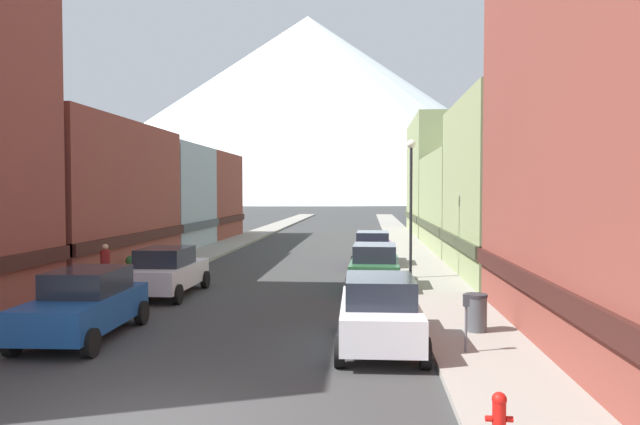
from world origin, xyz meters
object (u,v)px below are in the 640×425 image
(car_right_0, at_px, (379,311))
(potted_plant_0, at_px, (131,264))
(car_left_0, at_px, (85,304))
(car_right_1, at_px, (375,266))
(fire_hydrant_near, at_px, (499,414))
(parking_meter_near, at_px, (466,315))
(car_left_1, at_px, (167,271))
(pedestrian_0, at_px, (105,268))
(car_right_2, at_px, (373,249))
(trash_bin_right, at_px, (476,312))
(streetlamp_right, at_px, (411,188))

(car_right_0, distance_m, potted_plant_0, 15.29)
(car_left_0, distance_m, car_right_1, 11.15)
(car_right_1, bearing_deg, potted_plant_0, 167.85)
(fire_hydrant_near, xyz_separation_m, parking_meter_near, (0.30, 4.66, 0.49))
(car_left_0, bearing_deg, car_right_0, -2.52)
(car_left_1, bearing_deg, potted_plant_0, 126.58)
(car_left_0, height_order, pedestrian_0, pedestrian_0)
(car_right_0, relative_size, car_right_1, 1.00)
(car_left_1, xyz_separation_m, parking_meter_near, (9.55, -7.23, 0.11))
(car_right_2, bearing_deg, parking_meter_near, -83.16)
(trash_bin_right, xyz_separation_m, pedestrian_0, (-12.60, 5.40, 0.30))
(car_left_1, relative_size, car_right_2, 0.99)
(trash_bin_right, bearing_deg, pedestrian_0, 156.78)
(trash_bin_right, distance_m, streetlamp_right, 9.99)
(fire_hydrant_near, distance_m, parking_meter_near, 4.69)
(car_right_2, xyz_separation_m, trash_bin_right, (2.55, -14.23, -0.26))
(car_left_0, xyz_separation_m, car_right_0, (7.60, -0.33, 0.00))
(car_right_1, xyz_separation_m, pedestrian_0, (-10.05, -1.77, 0.04))
(car_left_1, height_order, streetlamp_right, streetlamp_right)
(car_right_2, distance_m, fire_hydrant_near, 20.99)
(car_right_0, xyz_separation_m, streetlamp_right, (1.55, 10.67, 3.09))
(car_right_0, distance_m, streetlamp_right, 11.22)
(parking_meter_near, bearing_deg, fire_hydrant_near, -93.69)
(pedestrian_0, bearing_deg, car_right_2, 41.29)
(car_left_0, distance_m, fire_hydrant_near, 10.88)
(car_right_2, height_order, potted_plant_0, car_right_2)
(car_right_1, xyz_separation_m, fire_hydrant_near, (1.65, -13.87, -0.37))
(car_right_2, relative_size, streetlamp_right, 0.76)
(car_right_0, relative_size, potted_plant_0, 5.44)
(car_right_0, xyz_separation_m, potted_plant_0, (-10.80, 10.81, -0.30))
(car_right_0, xyz_separation_m, car_right_2, (-0.00, 15.54, 0.00))
(parking_meter_near, bearing_deg, car_left_1, 142.89)
(car_right_1, distance_m, car_right_2, 7.05)
(car_left_0, relative_size, car_right_0, 1.01)
(trash_bin_right, bearing_deg, streetlamp_right, 96.10)
(parking_meter_near, distance_m, streetlamp_right, 11.78)
(potted_plant_0, bearing_deg, pedestrian_0, -79.62)
(car_left_0, height_order, potted_plant_0, car_left_0)
(car_right_1, height_order, car_right_2, same)
(car_left_1, bearing_deg, trash_bin_right, -27.07)
(car_right_1, relative_size, streetlamp_right, 0.76)
(car_right_1, bearing_deg, car_right_0, -89.98)
(car_right_0, bearing_deg, car_left_1, 139.46)
(fire_hydrant_near, height_order, potted_plant_0, potted_plant_0)
(car_left_1, height_order, car_right_2, same)
(car_right_0, xyz_separation_m, car_right_1, (-0.00, 8.49, 0.00))
(potted_plant_0, height_order, streetlamp_right, streetlamp_right)
(car_right_1, bearing_deg, parking_meter_near, -78.04)
(car_right_0, height_order, trash_bin_right, car_right_0)
(trash_bin_right, relative_size, streetlamp_right, 0.17)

